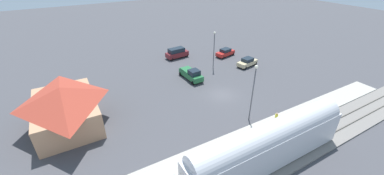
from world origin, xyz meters
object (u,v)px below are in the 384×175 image
object	(u,v)px
sedan_red	(225,52)
light_pole_lot_center	(214,46)
pickup_green	(191,74)
suv_maroon	(177,53)
pedestrian_on_platform	(276,117)
sedan_tan	(247,62)
station_building	(65,105)
light_pole_near_platform	(253,87)

from	to	relation	value
sedan_red	light_pole_lot_center	bearing A→B (deg)	124.10
pickup_green	sedan_red	bearing A→B (deg)	-63.25
suv_maroon	pickup_green	xyz separation A→B (m)	(-10.61, 2.41, -0.12)
sedan_red	suv_maroon	bearing A→B (deg)	65.64
suv_maroon	pedestrian_on_platform	bearing A→B (deg)	-179.11
sedan_red	light_pole_lot_center	xyz separation A→B (m)	(-4.09, 6.05, 3.79)
sedan_red	pickup_green	size ratio (longest dim) A/B	0.87
suv_maroon	light_pole_lot_center	bearing A→B (deg)	-156.16
suv_maroon	pickup_green	size ratio (longest dim) A/B	0.92
sedan_tan	light_pole_lot_center	world-z (taller)	light_pole_lot_center
light_pole_lot_center	station_building	bearing A→B (deg)	101.46
pedestrian_on_platform	light_pole_lot_center	world-z (taller)	light_pole_lot_center
suv_maroon	light_pole_near_platform	size ratio (longest dim) A/B	0.62
station_building	sedan_red	bearing A→B (deg)	-73.80
sedan_red	light_pole_near_platform	xyz separation A→B (m)	(-20.69, 11.49, 4.17)
sedan_red	light_pole_lot_center	world-z (taller)	light_pole_lot_center
pickup_green	light_pole_near_platform	size ratio (longest dim) A/B	0.68
station_building	light_pole_near_platform	xyz separation A→B (m)	(-11.20, -21.18, 2.21)
pedestrian_on_platform	light_pole_near_platform	size ratio (longest dim) A/B	0.21
station_building	suv_maroon	xyz separation A→B (m)	(13.94, -22.85, -1.69)
light_pole_near_platform	suv_maroon	bearing A→B (deg)	-3.79
sedan_red	pickup_green	bearing A→B (deg)	116.75
pedestrian_on_platform	sedan_red	xyz separation A→B (m)	(23.33, -9.39, -0.40)
sedan_tan	light_pole_lot_center	xyz separation A→B (m)	(2.57, 6.56, 3.79)
suv_maroon	light_pole_near_platform	world-z (taller)	light_pole_near_platform
sedan_red	sedan_tan	size ratio (longest dim) A/B	1.00
sedan_tan	suv_maroon	world-z (taller)	suv_maroon
pedestrian_on_platform	sedan_tan	world-z (taller)	pedestrian_on_platform
pickup_green	station_building	bearing A→B (deg)	99.25
sedan_tan	pickup_green	world-z (taller)	pickup_green
sedan_tan	light_pole_lot_center	distance (m)	8.00
station_building	pickup_green	distance (m)	20.79
station_building	sedan_red	xyz separation A→B (m)	(9.49, -32.67, -1.96)
light_pole_near_platform	light_pole_lot_center	distance (m)	17.47
suv_maroon	sedan_red	bearing A→B (deg)	-114.36
light_pole_near_platform	light_pole_lot_center	xyz separation A→B (m)	(16.60, -5.44, -0.39)
station_building	sedan_tan	xyz separation A→B (m)	(2.82, -33.18, -1.96)
pedestrian_on_platform	sedan_red	size ratio (longest dim) A/B	0.36
pedestrian_on_platform	sedan_red	bearing A→B (deg)	-21.92
pedestrian_on_platform	light_pole_near_platform	bearing A→B (deg)	38.50
light_pole_lot_center	pickup_green	bearing A→B (deg)	108.51
light_pole_near_platform	light_pole_lot_center	size ratio (longest dim) A/B	1.10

